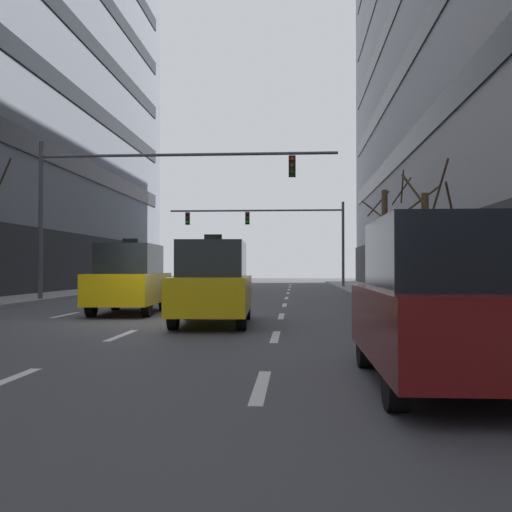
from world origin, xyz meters
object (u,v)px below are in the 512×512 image
pedestrian_0 (400,274)px  street_tree_0 (426,242)px  traffic_signal_1 (277,225)px  street_tree_2 (385,239)px  taxi_driving_0 (195,279)px  taxi_driving_1 (213,283)px  car_parked_0 (441,303)px  taxi_driving_2 (130,279)px  traffic_signal_0 (135,187)px

pedestrian_0 → street_tree_0: bearing=-92.9°
street_tree_0 → pedestrian_0: street_tree_0 is taller
traffic_signal_1 → street_tree_0: 22.14m
traffic_signal_1 → street_tree_2: (5.22, -13.33, -1.57)m
traffic_signal_1 → taxi_driving_0: bearing=-113.8°
traffic_signal_1 → street_tree_0: size_ratio=2.60×
taxi_driving_1 → traffic_signal_1: bearing=88.2°
street_tree_0 → car_parked_0: bearing=-101.5°
street_tree_0 → taxi_driving_2: bearing=-177.7°
taxi_driving_0 → traffic_signal_0: size_ratio=0.36×
car_parked_0 → pedestrian_0: car_parked_0 is taller
taxi_driving_0 → car_parked_0: (6.99, -23.34, 0.19)m
taxi_driving_0 → car_parked_0: bearing=-73.3°
traffic_signal_1 → street_tree_2: traffic_signal_1 is taller
taxi_driving_2 → street_tree_2: (9.06, 8.45, 1.63)m
taxi_driving_2 → traffic_signal_0: traffic_signal_0 is taller
taxi_driving_1 → pedestrian_0: taxi_driving_1 is taller
traffic_signal_0 → street_tree_2: traffic_signal_0 is taller
traffic_signal_0 → taxi_driving_2: bearing=-75.9°
car_parked_0 → street_tree_2: (2.23, 19.07, 1.69)m
car_parked_0 → traffic_signal_0: (-8.23, 16.17, 3.69)m
street_tree_2 → pedestrian_0: street_tree_2 is taller
taxi_driving_1 → pedestrian_0: 11.77m
taxi_driving_0 → taxi_driving_1: (3.20, -16.04, 0.22)m
car_parked_0 → street_tree_0: 11.28m
traffic_signal_0 → street_tree_2: bearing=15.5°
pedestrian_0 → taxi_driving_0: bearing=147.3°
taxi_driving_0 → traffic_signal_0: traffic_signal_0 is taller
car_parked_0 → street_tree_0: bearing=78.5°
taxi_driving_1 → street_tree_0: (6.03, 3.69, 1.16)m
street_tree_0 → street_tree_2: bearing=90.1°
taxi_driving_0 → taxi_driving_2: (0.15, -12.72, 0.25)m
taxi_driving_0 → taxi_driving_2: bearing=-89.3°
taxi_driving_2 → taxi_driving_0: bearing=90.7°
taxi_driving_1 → traffic_signal_1: (0.80, 25.11, 3.24)m
taxi_driving_0 → traffic_signal_1: (4.00, 9.07, 3.45)m
traffic_signal_0 → taxi_driving_0: bearing=80.2°
taxi_driving_1 → traffic_signal_1: 25.33m
taxi_driving_2 → car_parked_0: bearing=-57.2°
taxi_driving_0 → pedestrian_0: (9.54, -6.13, 0.33)m
taxi_driving_0 → traffic_signal_1: 10.49m
street_tree_2 → taxi_driving_0: bearing=155.2°
car_parked_0 → taxi_driving_2: bearing=122.8°
traffic_signal_0 → taxi_driving_1: bearing=-63.4°
traffic_signal_0 → street_tree_2: 11.04m
street_tree_2 → traffic_signal_1: bearing=111.4°
car_parked_0 → pedestrian_0: bearing=81.6°
taxi_driving_1 → taxi_driving_2: size_ratio=0.97×
taxi_driving_2 → traffic_signal_1: traffic_signal_1 is taller
street_tree_0 → taxi_driving_0: bearing=126.8°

